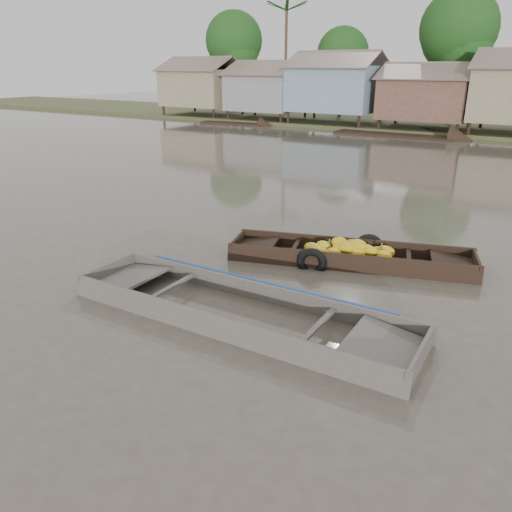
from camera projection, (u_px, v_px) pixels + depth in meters
The scene contains 3 objects.
ground at pixel (230, 307), 9.62m from camera, with size 120.00×120.00×0.00m, color #4E473C.
banana_boat at pixel (347, 255), 11.78m from camera, with size 5.82×2.93×0.77m.
viewer_boat at pixel (239, 315), 9.20m from camera, with size 6.74×1.87×0.54m.
Camera 1 is at (4.94, -7.10, 4.37)m, focal length 35.00 mm.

